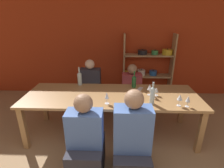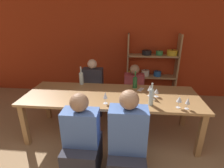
{
  "view_description": "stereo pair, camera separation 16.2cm",
  "coord_description": "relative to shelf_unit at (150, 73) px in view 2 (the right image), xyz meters",
  "views": [
    {
      "loc": [
        -0.0,
        -0.64,
        1.97
      ],
      "look_at": [
        -0.1,
        2.07,
        0.92
      ],
      "focal_mm": 28.0,
      "sensor_mm": 36.0,
      "label": 1
    },
    {
      "loc": [
        0.16,
        -0.63,
        1.97
      ],
      "look_at": [
        -0.1,
        2.07,
        0.92
      ],
      "focal_mm": 28.0,
      "sensor_mm": 36.0,
      "label": 2
    }
  ],
  "objects": [
    {
      "name": "wall_back_red",
      "position": [
        -0.72,
        0.2,
        0.71
      ],
      "size": [
        8.8,
        0.06,
        2.7
      ],
      "color": "#B23819",
      "rests_on": "ground_plane"
    },
    {
      "name": "shelf_unit",
      "position": [
        0.0,
        0.0,
        0.0
      ],
      "size": [
        1.23,
        0.3,
        1.59
      ],
      "color": "tan",
      "rests_on": "ground_plane"
    },
    {
      "name": "dining_table",
      "position": [
        -0.82,
        -1.66,
        0.05
      ],
      "size": [
        2.84,
        0.98,
        0.77
      ],
      "color": "#AD7F4C",
      "rests_on": "ground_plane"
    },
    {
      "name": "wine_bottle_green",
      "position": [
        -1.43,
        -1.24,
        0.26
      ],
      "size": [
        0.08,
        0.08,
        0.34
      ],
      "color": "#B2C6C1",
      "rests_on": "dining_table"
    },
    {
      "name": "wine_bottle_dark",
      "position": [
        -0.43,
        -1.32,
        0.24
      ],
      "size": [
        0.08,
        0.08,
        0.3
      ],
      "color": "#1E4C23",
      "rests_on": "dining_table"
    },
    {
      "name": "wine_bottle_amber",
      "position": [
        -0.21,
        -1.95,
        0.26
      ],
      "size": [
        0.07,
        0.07,
        0.34
      ],
      "color": "#B2C6C1",
      "rests_on": "dining_table"
    },
    {
      "name": "wine_glass_white_a",
      "position": [
        -1.2,
        -1.99,
        0.22
      ],
      "size": [
        0.08,
        0.08,
        0.15
      ],
      "color": "white",
      "rests_on": "dining_table"
    },
    {
      "name": "wine_glass_red_a",
      "position": [
        0.17,
        -2.01,
        0.25
      ],
      "size": [
        0.08,
        0.08,
        0.18
      ],
      "color": "white",
      "rests_on": "dining_table"
    },
    {
      "name": "wine_glass_red_b",
      "position": [
        -0.09,
        -1.67,
        0.22
      ],
      "size": [
        0.08,
        0.08,
        0.14
      ],
      "color": "white",
      "rests_on": "dining_table"
    },
    {
      "name": "wine_glass_white_b",
      "position": [
        -0.87,
        -1.98,
        0.25
      ],
      "size": [
        0.07,
        0.07,
        0.18
      ],
      "color": "white",
      "rests_on": "dining_table"
    },
    {
      "name": "wine_glass_empty_a",
      "position": [
        0.28,
        -2.03,
        0.24
      ],
      "size": [
        0.06,
        0.06,
        0.17
      ],
      "color": "white",
      "rests_on": "dining_table"
    },
    {
      "name": "wine_glass_white_c",
      "position": [
        -0.2,
        -1.65,
        0.25
      ],
      "size": [
        0.07,
        0.07,
        0.18
      ],
      "color": "white",
      "rests_on": "dining_table"
    },
    {
      "name": "wine_glass_red_c",
      "position": [
        -0.16,
        -1.77,
        0.23
      ],
      "size": [
        0.07,
        0.07,
        0.16
      ],
      "color": "white",
      "rests_on": "dining_table"
    },
    {
      "name": "cell_phone",
      "position": [
        -0.32,
        -1.41,
        0.13
      ],
      "size": [
        0.13,
        0.17,
        0.01
      ],
      "color": "silver",
      "rests_on": "dining_table"
    },
    {
      "name": "person_near_a",
      "position": [
        -1.11,
        -2.49,
        -0.23
      ],
      "size": [
        0.44,
        0.55,
        1.14
      ],
      "color": "#2D2D38",
      "rests_on": "ground_plane"
    },
    {
      "name": "person_far_a",
      "position": [
        -1.29,
        -0.87,
        -0.22
      ],
      "size": [
        0.42,
        0.52,
        1.16
      ],
      "rotation": [
        0.0,
        0.0,
        3.14
      ],
      "color": "#2D2D38",
      "rests_on": "ground_plane"
    },
    {
      "name": "person_near_b",
      "position": [
        -0.53,
        -2.54,
        -0.2
      ],
      "size": [
        0.45,
        0.56,
        1.23
      ],
      "color": "#2D2D38",
      "rests_on": "ground_plane"
    },
    {
      "name": "person_far_b",
      "position": [
        -0.42,
        -0.83,
        -0.26
      ],
      "size": [
        0.4,
        0.5,
        1.06
      ],
      "rotation": [
        0.0,
        0.0,
        3.14
      ],
      "color": "#2D2D38",
      "rests_on": "ground_plane"
    }
  ]
}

